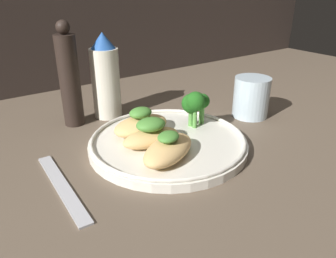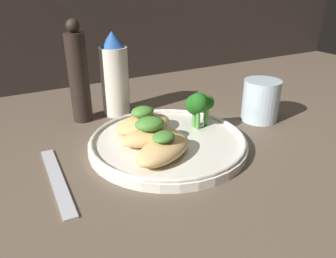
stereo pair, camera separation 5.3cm
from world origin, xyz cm
name	(u,v)px [view 1 (the left image)]	position (x,y,z in cm)	size (l,w,h in cm)	color
ground_plane	(168,150)	(0.00, 0.00, -0.50)	(180.00, 180.00, 1.00)	brown
plate	(168,142)	(0.00, 0.00, 0.99)	(26.22, 26.22, 2.00)	silver
grilled_meat_front	(168,149)	(-3.54, -5.04, 3.04)	(12.14, 9.64, 4.26)	tan
grilled_meat_middle	(152,135)	(-3.31, -0.17, 3.29)	(9.99, 5.28, 4.67)	tan
grilled_meat_back	(141,124)	(-2.26, 4.80, 3.13)	(10.61, 7.00, 4.71)	tan
broccoli_bunch	(195,103)	(7.22, 1.87, 5.77)	(5.43, 4.55, 6.71)	#569942
sauce_bottle	(106,78)	(-1.85, 18.59, 8.01)	(5.55, 5.55, 16.75)	silver
pepper_grinder	(69,79)	(-9.02, 18.59, 9.04)	(3.79, 3.79, 19.41)	black
drinking_glass	(251,97)	(21.79, 1.61, 4.04)	(7.18, 7.18, 8.08)	silver
fork	(62,186)	(-18.45, -1.13, 0.30)	(2.53, 18.68, 0.60)	#B2B2B7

